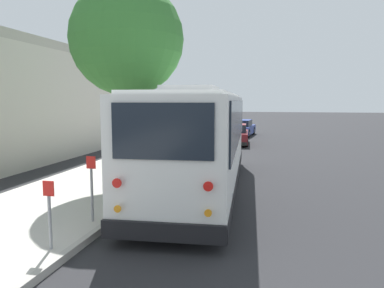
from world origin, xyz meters
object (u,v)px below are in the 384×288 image
at_px(shuttle_bus, 200,137).
at_px(sign_post_far, 92,188).
at_px(parked_sedan_maroon, 235,135).
at_px(sign_post_near, 50,214).
at_px(parked_sedan_blue, 241,128).
at_px(street_tree, 128,33).
at_px(fire_hydrant, 196,143).

distance_m(shuttle_bus, sign_post_far, 4.45).
bearing_deg(parked_sedan_maroon, sign_post_near, 171.65).
distance_m(shuttle_bus, parked_sedan_maroon, 12.88).
distance_m(parked_sedan_maroon, parked_sedan_blue, 6.03).
xyz_separation_m(parked_sedan_blue, sign_post_far, (-22.91, 1.33, 0.32)).
xyz_separation_m(parked_sedan_maroon, street_tree, (-12.74, 2.16, 4.43)).
distance_m(shuttle_bus, street_tree, 4.10).
height_order(parked_sedan_blue, sign_post_far, sign_post_far).
xyz_separation_m(shuttle_bus, street_tree, (0.09, 2.40, 3.32)).
distance_m(shuttle_bus, parked_sedan_blue, 18.90).
xyz_separation_m(street_tree, sign_post_far, (-4.14, -0.73, -4.13)).
bearing_deg(parked_sedan_maroon, street_tree, 166.44).
bearing_deg(parked_sedan_blue, parked_sedan_maroon, -174.58).
relative_size(parked_sedan_maroon, sign_post_near, 3.38).
relative_size(street_tree, sign_post_far, 4.74).
bearing_deg(fire_hydrant, shuttle_bus, -167.40).
relative_size(shuttle_bus, parked_sedan_blue, 2.20).
bearing_deg(street_tree, parked_sedan_maroon, -9.62).
bearing_deg(sign_post_far, sign_post_near, 180.00).
height_order(parked_sedan_maroon, fire_hydrant, parked_sedan_maroon).
xyz_separation_m(parked_sedan_blue, street_tree, (-18.77, 2.06, 4.45)).
height_order(street_tree, sign_post_near, street_tree).
relative_size(parked_sedan_maroon, fire_hydrant, 5.34).
bearing_deg(street_tree, shuttle_bus, -92.22).
bearing_deg(sign_post_near, sign_post_far, 0.00).
height_order(parked_sedan_blue, sign_post_near, sign_post_near).
bearing_deg(sign_post_near, parked_sedan_blue, -3.11).
bearing_deg(shuttle_bus, sign_post_far, 154.04).
bearing_deg(parked_sedan_blue, sign_post_far, -178.80).
bearing_deg(sign_post_far, shuttle_bus, -22.39).
bearing_deg(sign_post_near, fire_hydrant, 0.84).
distance_m(street_tree, sign_post_near, 7.20).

